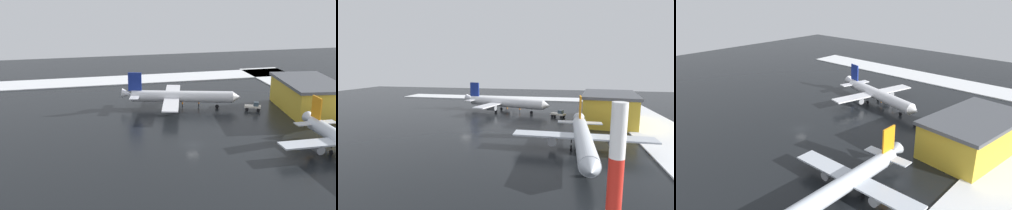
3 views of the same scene
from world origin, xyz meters
The scene contains 7 objects.
ground_plane centered at (0.00, 0.00, 0.00)m, with size 240.00×240.00×0.00m, color black.
snow_bank_right centered at (67.00, 0.00, 0.15)m, with size 14.00×116.00×0.30m, color white.
airplane_parked_portside centered at (28.63, -3.99, 3.43)m, with size 28.87×34.35×10.37m.
pushback_tug centered at (21.38, -24.22, 1.28)m, with size 3.94×5.10×2.50m.
ground_crew_by_nose_gear centered at (29.23, -5.17, 0.97)m, with size 0.36×0.36×1.71m.
ground_crew_beside_wing centered at (28.67, -10.06, 0.97)m, with size 0.36×0.36×1.71m.
cargo_hangar centered at (17.74, -39.04, 4.44)m, with size 26.76×18.17×8.80m.
Camera 1 is at (-85.66, 25.24, 36.02)m, focal length 45.00 mm.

